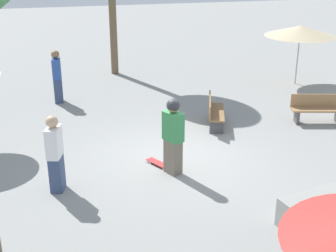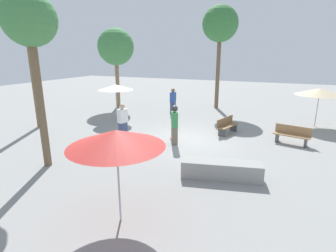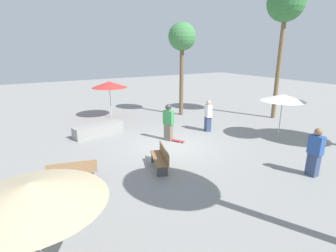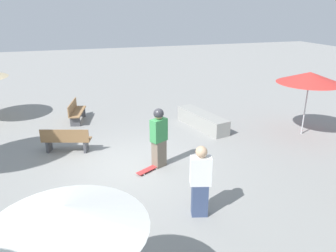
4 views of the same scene
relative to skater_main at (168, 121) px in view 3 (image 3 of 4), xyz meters
The scene contains 13 objects.
ground_plane 1.25m from the skater_main, 110.89° to the right, with size 60.00×60.00×0.00m, color gray.
skater_main is the anchor object (origin of this frame).
skateboard 1.05m from the skater_main, 60.05° to the right, with size 0.57×0.79×0.07m.
concrete_ledge 3.88m from the skater_main, 136.53° to the left, with size 2.77×1.23×0.59m.
bench_near 3.34m from the skater_main, 126.09° to the right, with size 0.91×1.66×0.85m.
bench_far 5.54m from the skater_main, 156.66° to the right, with size 1.66×0.81×0.85m.
shade_umbrella_red 6.17m from the skater_main, 98.72° to the left, with size 2.33×2.33×2.40m.
shade_umbrella_tan 8.87m from the skater_main, 136.54° to the right, with size 2.63×2.63×2.23m.
shade_umbrella_white 5.75m from the skater_main, 28.27° to the right, with size 2.16×2.16×2.29m.
palm_tree_far_back 10.23m from the skater_main, ahead, with size 2.23×2.23×8.21m.
palm_tree_center_left 6.79m from the skater_main, 49.73° to the left, with size 1.80×1.80×6.11m.
bystander_watching 6.47m from the skater_main, 67.24° to the right, with size 0.30×0.50×1.79m.
bystander_far 2.69m from the skater_main, ahead, with size 0.39×0.53×1.76m.
Camera 3 is at (-6.14, -10.01, 4.41)m, focal length 28.00 mm.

